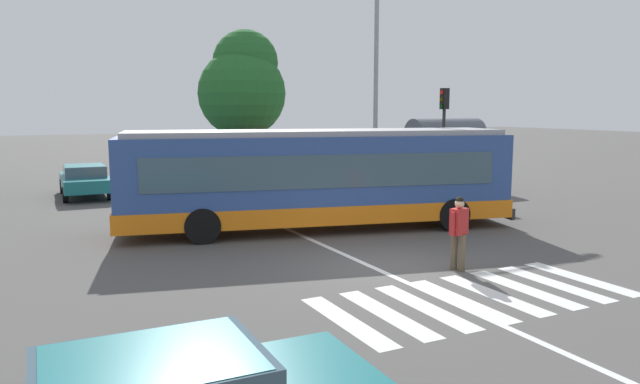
{
  "coord_description": "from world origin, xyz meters",
  "views": [
    {
      "loc": [
        -7.48,
        -11.49,
        3.72
      ],
      "look_at": [
        0.23,
        3.83,
        1.3
      ],
      "focal_mm": 33.47,
      "sensor_mm": 36.0,
      "label": 1
    }
  ],
  "objects_px": {
    "parked_car_teal": "(85,179)",
    "parked_car_blue": "(152,174)",
    "city_transit_bus": "(318,178)",
    "pedestrian_crossing_street": "(459,229)",
    "background_tree_right": "(243,85)",
    "bus_stop_shelter": "(445,137)",
    "parked_car_red": "(260,169)",
    "parked_car_white": "(314,167)",
    "parked_car_charcoal": "(213,172)",
    "twin_arm_street_lamp": "(376,54)",
    "parked_car_black": "(355,164)",
    "traffic_light_far_corner": "(444,123)"
  },
  "relations": [
    {
      "from": "parked_car_teal",
      "to": "parked_car_white",
      "type": "bearing_deg",
      "value": 0.18
    },
    {
      "from": "parked_car_black",
      "to": "background_tree_right",
      "type": "height_order",
      "value": "background_tree_right"
    },
    {
      "from": "traffic_light_far_corner",
      "to": "bus_stop_shelter",
      "type": "bearing_deg",
      "value": 48.79
    },
    {
      "from": "background_tree_right",
      "to": "parked_car_black",
      "type": "bearing_deg",
      "value": -13.24
    },
    {
      "from": "parked_car_blue",
      "to": "parked_car_white",
      "type": "distance_m",
      "value": 7.88
    },
    {
      "from": "pedestrian_crossing_street",
      "to": "traffic_light_far_corner",
      "type": "height_order",
      "value": "traffic_light_far_corner"
    },
    {
      "from": "parked_car_teal",
      "to": "parked_car_red",
      "type": "relative_size",
      "value": 1.0
    },
    {
      "from": "pedestrian_crossing_street",
      "to": "bus_stop_shelter",
      "type": "distance_m",
      "value": 14.48
    },
    {
      "from": "city_transit_bus",
      "to": "twin_arm_street_lamp",
      "type": "bearing_deg",
      "value": 47.3
    },
    {
      "from": "parked_car_black",
      "to": "twin_arm_street_lamp",
      "type": "distance_m",
      "value": 6.93
    },
    {
      "from": "pedestrian_crossing_street",
      "to": "twin_arm_street_lamp",
      "type": "distance_m",
      "value": 14.67
    },
    {
      "from": "parked_car_blue",
      "to": "parked_car_charcoal",
      "type": "distance_m",
      "value": 2.75
    },
    {
      "from": "parked_car_charcoal",
      "to": "twin_arm_street_lamp",
      "type": "relative_size",
      "value": 0.45
    },
    {
      "from": "parked_car_black",
      "to": "parked_car_charcoal",
      "type": "bearing_deg",
      "value": -176.21
    },
    {
      "from": "city_transit_bus",
      "to": "background_tree_right",
      "type": "distance_m",
      "value": 13.03
    },
    {
      "from": "twin_arm_street_lamp",
      "to": "background_tree_right",
      "type": "xyz_separation_m",
      "value": [
        -4.32,
        5.53,
        -1.22
      ]
    },
    {
      "from": "pedestrian_crossing_street",
      "to": "parked_car_red",
      "type": "relative_size",
      "value": 0.38
    },
    {
      "from": "parked_car_white",
      "to": "twin_arm_street_lamp",
      "type": "bearing_deg",
      "value": -70.15
    },
    {
      "from": "parked_car_charcoal",
      "to": "city_transit_bus",
      "type": "bearing_deg",
      "value": -89.29
    },
    {
      "from": "pedestrian_crossing_street",
      "to": "background_tree_right",
      "type": "relative_size",
      "value": 0.23
    },
    {
      "from": "twin_arm_street_lamp",
      "to": "parked_car_black",
      "type": "bearing_deg",
      "value": 71.76
    },
    {
      "from": "bus_stop_shelter",
      "to": "parked_car_blue",
      "type": "bearing_deg",
      "value": 156.54
    },
    {
      "from": "city_transit_bus",
      "to": "twin_arm_street_lamp",
      "type": "relative_size",
      "value": 1.21
    },
    {
      "from": "city_transit_bus",
      "to": "parked_car_blue",
      "type": "height_order",
      "value": "city_transit_bus"
    },
    {
      "from": "parked_car_red",
      "to": "parked_car_charcoal",
      "type": "bearing_deg",
      "value": -169.79
    },
    {
      "from": "pedestrian_crossing_street",
      "to": "parked_car_teal",
      "type": "bearing_deg",
      "value": 111.93
    },
    {
      "from": "parked_car_teal",
      "to": "bus_stop_shelter",
      "type": "distance_m",
      "value": 16.01
    },
    {
      "from": "parked_car_red",
      "to": "background_tree_right",
      "type": "distance_m",
      "value": 4.36
    },
    {
      "from": "parked_car_red",
      "to": "parked_car_white",
      "type": "height_order",
      "value": "same"
    },
    {
      "from": "parked_car_blue",
      "to": "traffic_light_far_corner",
      "type": "xyz_separation_m",
      "value": [
        11.26,
        -6.54,
        2.31
      ]
    },
    {
      "from": "twin_arm_street_lamp",
      "to": "bus_stop_shelter",
      "type": "bearing_deg",
      "value": -18.86
    },
    {
      "from": "parked_car_teal",
      "to": "parked_car_blue",
      "type": "height_order",
      "value": "same"
    },
    {
      "from": "parked_car_red",
      "to": "parked_car_white",
      "type": "distance_m",
      "value": 2.72
    },
    {
      "from": "parked_car_blue",
      "to": "background_tree_right",
      "type": "xyz_separation_m",
      "value": [
        4.87,
        1.26,
        4.12
      ]
    },
    {
      "from": "twin_arm_street_lamp",
      "to": "background_tree_right",
      "type": "height_order",
      "value": "twin_arm_street_lamp"
    },
    {
      "from": "city_transit_bus",
      "to": "parked_car_blue",
      "type": "xyz_separation_m",
      "value": [
        -2.81,
        11.17,
        -0.82
      ]
    },
    {
      "from": "city_transit_bus",
      "to": "bus_stop_shelter",
      "type": "relative_size",
      "value": 3.33
    },
    {
      "from": "pedestrian_crossing_street",
      "to": "bus_stop_shelter",
      "type": "bearing_deg",
      "value": 52.9
    },
    {
      "from": "parked_car_blue",
      "to": "background_tree_right",
      "type": "height_order",
      "value": "background_tree_right"
    },
    {
      "from": "bus_stop_shelter",
      "to": "background_tree_right",
      "type": "height_order",
      "value": "background_tree_right"
    },
    {
      "from": "parked_car_red",
      "to": "background_tree_right",
      "type": "bearing_deg",
      "value": 102.41
    },
    {
      "from": "parked_car_teal",
      "to": "parked_car_charcoal",
      "type": "bearing_deg",
      "value": 0.36
    },
    {
      "from": "parked_car_teal",
      "to": "bus_stop_shelter",
      "type": "height_order",
      "value": "bus_stop_shelter"
    },
    {
      "from": "parked_car_charcoal",
      "to": "parked_car_black",
      "type": "bearing_deg",
      "value": 3.79
    },
    {
      "from": "twin_arm_street_lamp",
      "to": "background_tree_right",
      "type": "distance_m",
      "value": 7.12
    },
    {
      "from": "city_transit_bus",
      "to": "bus_stop_shelter",
      "type": "bearing_deg",
      "value": 31.58
    },
    {
      "from": "city_transit_bus",
      "to": "parked_car_red",
      "type": "height_order",
      "value": "city_transit_bus"
    },
    {
      "from": "parked_car_charcoal",
      "to": "bus_stop_shelter",
      "type": "xyz_separation_m",
      "value": [
        9.62,
        -4.74,
        1.65
      ]
    },
    {
      "from": "parked_car_white",
      "to": "bus_stop_shelter",
      "type": "relative_size",
      "value": 1.23
    },
    {
      "from": "parked_car_black",
      "to": "twin_arm_street_lamp",
      "type": "relative_size",
      "value": 0.45
    }
  ]
}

